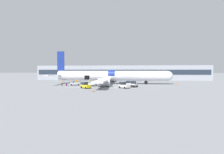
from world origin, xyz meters
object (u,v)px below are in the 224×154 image
Objects in this scene: baggage_cart_queued at (93,84)px; ground_crew_loader_a at (90,82)px; baggage_tug_lead at (124,85)px; ground_crew_driver at (62,83)px; baggage_tug_mid at (129,84)px; suitcase_on_tarmac_upright at (67,85)px; ground_crew_loader_b at (77,82)px; baggage_tug_spare at (134,85)px; airplane at (110,76)px; baggage_cart_loading at (75,84)px; baggage_tug_rear at (86,86)px.

baggage_cart_queued is 1.92× the size of ground_crew_loader_a.
ground_crew_driver is (-18.80, 4.38, 0.16)m from baggage_tug_lead.
suitcase_on_tarmac_upright is (-18.74, -2.56, -0.29)m from baggage_tug_mid.
baggage_cart_queued is 2.12× the size of ground_crew_loader_b.
ground_crew_driver is (-3.04, -4.55, 0.01)m from ground_crew_loader_b.
baggage_tug_mid is at bearing 106.73° from baggage_tug_spare.
baggage_tug_spare is 1.45× the size of ground_crew_loader_a.
airplane reaches higher than baggage_cart_loading.
airplane is at bearing 59.17° from baggage_cart_queued.
baggage_cart_loading is 6.06m from baggage_cart_queued.
baggage_tug_mid is 12.85m from ground_crew_loader_a.
airplane is 25.18× the size of ground_crew_loader_b.
ground_crew_loader_a reaches higher than baggage_cart_loading.
baggage_tug_spare is 0.66× the size of baggage_cart_loading.
airplane is at bearing 28.54° from ground_crew_loader_a.
baggage_tug_spare is 21.61m from ground_crew_driver.
baggage_cart_queued reaches higher than baggage_cart_loading.
ground_crew_loader_b is at bearing 175.24° from ground_crew_loader_a.
ground_crew_loader_a is 1.11× the size of ground_crew_loader_b.
baggage_cart_loading is (-10.28, -5.92, -2.25)m from airplane.
ground_crew_loader_a is (-14.01, 6.00, 0.23)m from baggage_tug_spare.
baggage_tug_mid reaches higher than suitcase_on_tarmac_upright.
baggage_tug_mid is 4.46m from baggage_tug_spare.
baggage_cart_queued is at bearing -168.50° from baggage_tug_mid.
suitcase_on_tarmac_upright is at bearing -138.69° from baggage_cart_loading.
baggage_tug_spare is at bearing -11.10° from baggage_cart_loading.
baggage_cart_queued is at bearing -33.78° from ground_crew_loader_b.
ground_crew_driver is at bearing 175.79° from suitcase_on_tarmac_upright.
baggage_tug_lead is 14.16m from ground_crew_loader_a.
baggage_tug_lead is at bearing -21.79° from baggage_cart_loading.
baggage_tug_rear is 10.50m from ground_crew_driver.
baggage_tug_lead reaches higher than baggage_cart_queued.
ground_crew_driver is (-20.25, -2.45, 0.28)m from baggage_tug_mid.
ground_crew_loader_a is (-12.73, 1.73, 0.36)m from baggage_tug_mid.
ground_crew_loader_a reaches higher than baggage_tug_lead.
baggage_tug_rear is (-9.90, -1.20, -0.02)m from baggage_tug_lead.
suitcase_on_tarmac_upright is at bearing 143.49° from baggage_tug_rear.
baggage_tug_rear is 1.20× the size of baggage_tug_spare.
baggage_cart_queued is 9.47m from ground_crew_driver.
ground_crew_driver is 1.62m from suitcase_on_tarmac_upright.
airplane reaches higher than suitcase_on_tarmac_upright.
ground_crew_loader_a is at bearing 98.01° from baggage_tug_rear.
suitcase_on_tarmac_upright is at bearing -4.21° from ground_crew_driver.
suitcase_on_tarmac_upright is at bearing -147.92° from airplane.
baggage_tug_spare is 20.09m from suitcase_on_tarmac_upright.
baggage_tug_spare is (7.67, -9.44, -1.98)m from airplane.
airplane is 12.33m from baggage_tug_spare.
baggage_tug_lead is at bearing -102.03° from baggage_tug_mid.
baggage_tug_lead is 1.01× the size of baggage_tug_rear.
ground_crew_loader_b is at bearing 56.30° from ground_crew_driver.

